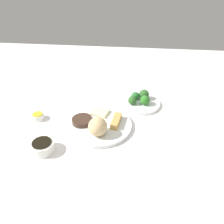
# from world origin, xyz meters

# --- Properties ---
(tabletop) EXTENTS (2.20, 2.20, 0.02)m
(tabletop) POSITION_xyz_m (0.00, 0.00, 0.01)
(tabletop) COLOR white
(tabletop) RESTS_ON ground
(main_plate) EXTENTS (0.30, 0.30, 0.02)m
(main_plate) POSITION_xyz_m (-0.02, -0.00, 0.03)
(main_plate) COLOR white
(main_plate) RESTS_ON tabletop
(rice_scoop) EXTENTS (0.08, 0.08, 0.08)m
(rice_scoop) POSITION_xyz_m (-0.02, 0.07, 0.08)
(rice_scoop) COLOR #D0B27D
(rice_scoop) RESTS_ON main_plate
(spring_roll) EXTENTS (0.04, 0.10, 0.03)m
(spring_roll) POSITION_xyz_m (-0.09, -0.01, 0.05)
(spring_roll) COLOR tan
(spring_roll) RESTS_ON main_plate
(crab_rangoon_wonton) EXTENTS (0.09, 0.09, 0.01)m
(crab_rangoon_wonton) POSITION_xyz_m (-0.01, -0.08, 0.04)
(crab_rangoon_wonton) COLOR beige
(crab_rangoon_wonton) RESTS_ON main_plate
(stir_fry_heap) EXTENTS (0.09, 0.09, 0.02)m
(stir_fry_heap) POSITION_xyz_m (0.06, 0.00, 0.05)
(stir_fry_heap) COLOR #3F2B21
(stir_fry_heap) RESTS_ON main_plate
(broccoli_plate) EXTENTS (0.20, 0.20, 0.01)m
(broccoli_plate) POSITION_xyz_m (-0.20, -0.21, 0.03)
(broccoli_plate) COLOR white
(broccoli_plate) RESTS_ON tabletop
(broccoli_floret_0) EXTENTS (0.04, 0.04, 0.04)m
(broccoli_floret_0) POSITION_xyz_m (-0.16, -0.18, 0.06)
(broccoli_floret_0) COLOR #2E6026
(broccoli_floret_0) RESTS_ON broccoli_plate
(broccoli_floret_1) EXTENTS (0.04, 0.04, 0.04)m
(broccoli_floret_1) POSITION_xyz_m (-0.17, -0.23, 0.06)
(broccoli_floret_1) COLOR #286E31
(broccoli_floret_1) RESTS_ON broccoli_plate
(broccoli_floret_2) EXTENTS (0.05, 0.05, 0.05)m
(broccoli_floret_2) POSITION_xyz_m (-0.22, -0.24, 0.06)
(broccoli_floret_2) COLOR #2E6329
(broccoli_floret_2) RESTS_ON broccoli_plate
(broccoli_floret_3) EXTENTS (0.05, 0.05, 0.05)m
(broccoli_floret_3) POSITION_xyz_m (-0.22, -0.19, 0.06)
(broccoli_floret_3) COLOR #2C7524
(broccoli_floret_3) RESTS_ON broccoli_plate
(soy_sauce_bowl) EXTENTS (0.09, 0.09, 0.04)m
(soy_sauce_bowl) POSITION_xyz_m (0.18, 0.18, 0.04)
(soy_sauce_bowl) COLOR white
(soy_sauce_bowl) RESTS_ON tabletop
(soy_sauce_bowl_liquid) EXTENTS (0.07, 0.07, 0.00)m
(soy_sauce_bowl_liquid) POSITION_xyz_m (0.18, 0.18, 0.06)
(soy_sauce_bowl_liquid) COLOR black
(soy_sauce_bowl_liquid) RESTS_ON soy_sauce_bowl
(sauce_ramekin_hot_mustard) EXTENTS (0.06, 0.06, 0.03)m
(sauce_ramekin_hot_mustard) POSITION_xyz_m (0.28, -0.03, 0.03)
(sauce_ramekin_hot_mustard) COLOR white
(sauce_ramekin_hot_mustard) RESTS_ON tabletop
(sauce_ramekin_hot_mustard_liquid) EXTENTS (0.05, 0.05, 0.00)m
(sauce_ramekin_hot_mustard_liquid) POSITION_xyz_m (0.28, -0.03, 0.05)
(sauce_ramekin_hot_mustard_liquid) COLOR gold
(sauce_ramekin_hot_mustard_liquid) RESTS_ON sauce_ramekin_hot_mustard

